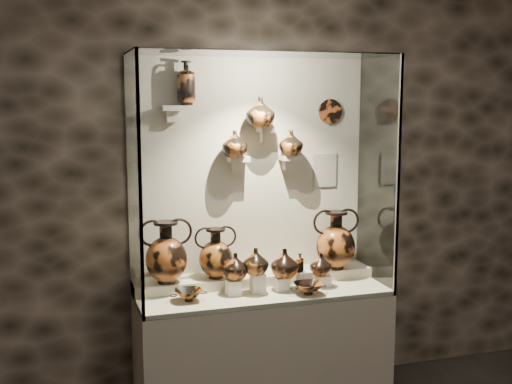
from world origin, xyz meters
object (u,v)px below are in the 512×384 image
amphora_left (166,252)px  jug_e (321,265)px  jug_c (284,263)px  ovoid_vase_a (235,144)px  amphora_mid (216,253)px  jug_b (256,261)px  ovoid_vase_b (260,112)px  lekythos_small (300,262)px  kylix_left (189,294)px  jug_a (235,266)px  kylix_right (308,287)px  ovoid_vase_c (291,143)px  amphora_right (336,240)px  lekythos_tall (186,80)px

amphora_left → jug_e: bearing=-20.5°
jug_c → ovoid_vase_a: 0.87m
amphora_mid → jug_b: (0.22, -0.21, -0.02)m
jug_b → amphora_left: bearing=155.0°
ovoid_vase_a → ovoid_vase_b: 0.28m
amphora_mid → lekythos_small: 0.57m
amphora_mid → ovoid_vase_b: size_ratio=1.68×
jug_b → kylix_left: 0.49m
jug_b → jug_c: (0.21, 0.01, -0.03)m
jug_b → lekythos_small: size_ratio=1.24×
amphora_mid → jug_a: bearing=-64.0°
amphora_mid → kylix_right: size_ratio=1.44×
jug_b → ovoid_vase_c: (0.34, 0.27, 0.76)m
amphora_mid → kylix_left: 0.38m
lekythos_small → jug_a: bearing=155.2°
jug_b → ovoid_vase_c: 0.87m
jug_c → jug_e: jug_c is taller
amphora_left → amphora_right: amphora_right is taller
jug_e → kylix_left: jug_e is taller
ovoid_vase_b → ovoid_vase_c: size_ratio=1.17×
jug_c → kylix_right: bearing=-23.9°
jug_c → lekythos_small: jug_c is taller
jug_b → ovoid_vase_b: ovoid_vase_b is taller
lekythos_small → lekythos_tall: size_ratio=0.44×
jug_b → kylix_right: (0.32, -0.12, -0.17)m
kylix_right → lekythos_tall: lekythos_tall is taller
amphora_left → jug_c: 0.79m
jug_a → jug_c: size_ratio=0.90×
amphora_mid → lekythos_small: size_ratio=2.41×
lekythos_small → ovoid_vase_a: 0.91m
amphora_right → ovoid_vase_c: 0.77m
jug_c → kylix_left: jug_c is taller
amphora_mid → kylix_left: (-0.24, -0.23, -0.20)m
jug_a → ovoid_vase_b: 1.06m
amphora_mid → kylix_left: amphora_mid is taller
jug_b → ovoid_vase_a: 0.81m
amphora_left → lekythos_tall: lekythos_tall is taller
lekythos_small → kylix_left: size_ratio=0.63×
amphora_mid → jug_e: size_ratio=2.20×
jug_e → amphora_left: bearing=-176.2°
amphora_left → jug_c: (0.77, -0.18, -0.09)m
jug_e → jug_c: bearing=-167.2°
kylix_left → ovoid_vase_b: ovoid_vase_b is taller
kylix_right → lekythos_tall: 1.59m
kylix_right → ovoid_vase_c: size_ratio=1.36×
jug_b → amphora_mid: bearing=130.6°
lekythos_small → amphora_right: bearing=6.4°
amphora_mid → amphora_left: bearing=-178.0°
lekythos_tall → ovoid_vase_a: lekythos_tall is taller
amphora_left → kylix_right: (0.89, -0.31, -0.23)m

